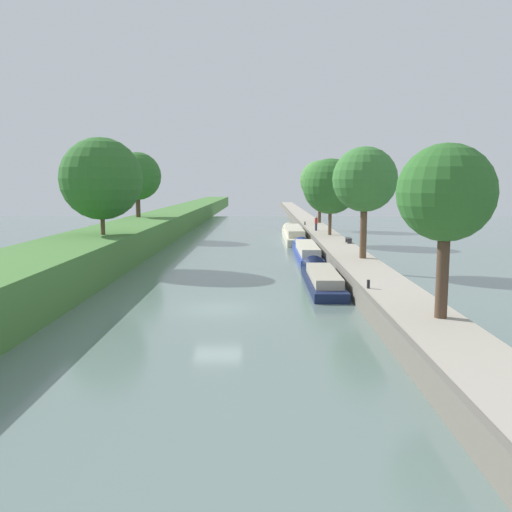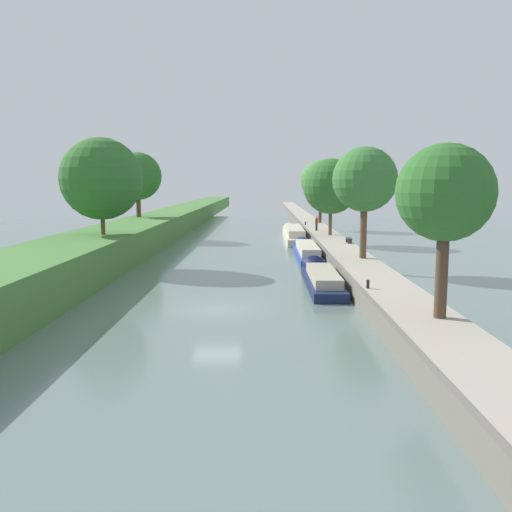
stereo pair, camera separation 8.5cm
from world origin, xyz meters
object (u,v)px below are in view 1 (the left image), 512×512
(narrowboat_navy, at_px, (321,278))
(narrowboat_blue, at_px, (306,251))
(person_walking, at_px, (316,223))
(narrowboat_cream, at_px, (293,234))
(mooring_bollard_far, at_px, (305,223))
(mooring_bollard_near, at_px, (368,284))
(park_bench, at_px, (349,239))

(narrowboat_navy, xyz_separation_m, narrowboat_blue, (0.08, 13.34, 0.07))
(person_walking, bearing_deg, narrowboat_cream, 164.51)
(narrowboat_cream, relative_size, person_walking, 10.39)
(narrowboat_navy, distance_m, mooring_bollard_far, 36.67)
(mooring_bollard_near, bearing_deg, narrowboat_cream, 93.14)
(person_walking, distance_m, mooring_bollard_near, 35.06)
(narrowboat_navy, xyz_separation_m, narrowboat_cream, (-0.22, 29.00, 0.18))
(narrowboat_navy, relative_size, mooring_bollard_far, 24.74)
(narrowboat_navy, bearing_deg, mooring_bollard_near, -75.54)
(mooring_bollard_far, distance_m, park_bench, 21.59)
(narrowboat_cream, height_order, park_bench, park_bench)
(person_walking, bearing_deg, narrowboat_blue, -98.78)
(mooring_bollard_near, bearing_deg, mooring_bollard_far, 90.00)
(narrowboat_blue, distance_m, narrowboat_cream, 15.66)
(mooring_bollard_near, height_order, park_bench, park_bench)
(person_walking, relative_size, park_bench, 1.11)
(narrowboat_cream, bearing_deg, person_walking, -15.49)
(narrowboat_blue, relative_size, park_bench, 8.79)
(mooring_bollard_far, relative_size, park_bench, 0.30)
(mooring_bollard_far, bearing_deg, narrowboat_blue, -94.08)
(mooring_bollard_far, height_order, park_bench, park_bench)
(narrowboat_cream, relative_size, park_bench, 11.50)
(person_walking, bearing_deg, mooring_bollard_far, 94.42)
(narrowboat_cream, distance_m, mooring_bollard_near, 35.83)
(mooring_bollard_near, height_order, mooring_bollard_far, same)
(mooring_bollard_far, bearing_deg, narrowboat_navy, -92.73)
(narrowboat_blue, height_order, mooring_bollard_far, mooring_bollard_far)
(narrowboat_navy, relative_size, park_bench, 7.42)
(person_walking, distance_m, park_bench, 13.24)
(person_walking, height_order, mooring_bollard_far, person_walking)
(person_walking, bearing_deg, park_bench, -82.49)
(mooring_bollard_near, bearing_deg, narrowboat_navy, 104.46)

